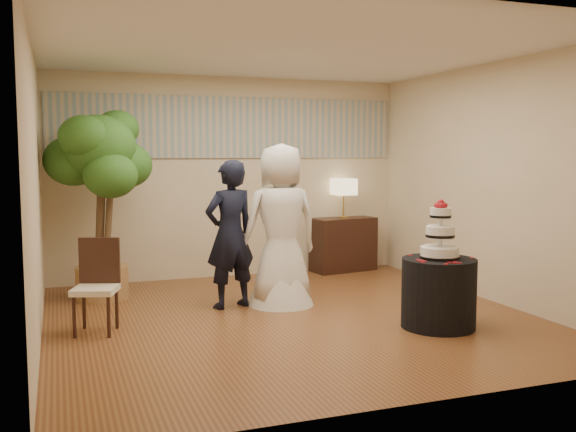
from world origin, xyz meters
name	(u,v)px	position (x,y,z in m)	size (l,w,h in m)	color
floor	(292,318)	(0.00, 0.00, 0.00)	(5.00, 5.00, 0.00)	brown
ceiling	(292,50)	(0.00, 0.00, 2.80)	(5.00, 5.00, 0.00)	white
wall_back	(231,178)	(0.00, 2.50, 1.40)	(5.00, 0.06, 2.80)	beige
wall_front	(419,205)	(0.00, -2.50, 1.40)	(5.00, 0.06, 2.80)	beige
wall_left	(35,192)	(-2.50, 0.00, 1.40)	(0.06, 5.00, 2.80)	beige
wall_right	(491,183)	(2.50, 0.00, 1.40)	(0.06, 5.00, 2.80)	beige
mural_border	(231,128)	(0.00, 2.48, 2.10)	(4.90, 0.02, 0.85)	#A5A79B
groom	(230,234)	(-0.49, 0.68, 0.84)	(0.61, 0.40, 1.67)	black
bride	(281,225)	(0.09, 0.62, 0.93)	(0.91, 0.76, 1.86)	white
cake_table	(439,293)	(1.26, -0.85, 0.35)	(0.74, 0.74, 0.70)	black
wedding_cake	(440,229)	(1.26, -0.85, 1.00)	(0.39, 0.39, 0.59)	white
console	(343,244)	(1.66, 2.30, 0.40)	(0.95, 0.42, 0.79)	black
table_lamp	(344,198)	(1.66, 2.30, 1.08)	(0.31, 0.31, 0.58)	beige
ficus_tree	(100,203)	(-1.84, 1.62, 1.16)	(1.10, 1.10, 2.32)	#2F611E
side_chair	(95,287)	(-1.99, 0.11, 0.46)	(0.42, 0.44, 0.92)	black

